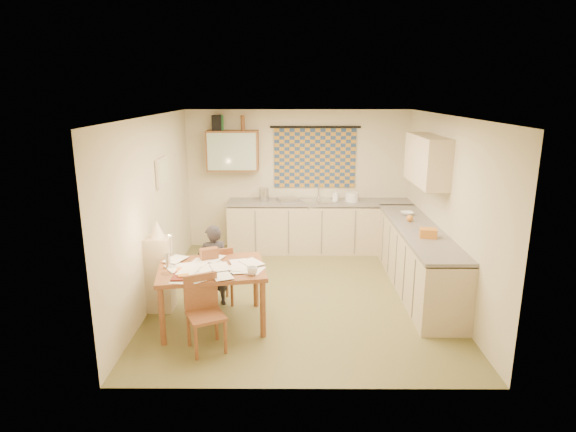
{
  "coord_description": "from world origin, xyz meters",
  "views": [
    {
      "loc": [
        -0.14,
        -6.36,
        2.82
      ],
      "look_at": [
        -0.17,
        0.2,
        1.1
      ],
      "focal_mm": 30.0,
      "sensor_mm": 36.0,
      "label": 1
    }
  ],
  "objects_px": {
    "counter_back": "(321,227)",
    "person": "(214,266)",
    "dining_table": "(213,296)",
    "stove": "(440,291)",
    "chair_far": "(218,286)",
    "shelf_stand": "(160,274)",
    "counter_right": "(417,259)"
  },
  "relations": [
    {
      "from": "counter_back",
      "to": "dining_table",
      "type": "height_order",
      "value": "counter_back"
    },
    {
      "from": "chair_far",
      "to": "person",
      "type": "bearing_deg",
      "value": 25.72
    },
    {
      "from": "stove",
      "to": "chair_far",
      "type": "relative_size",
      "value": 1.06
    },
    {
      "from": "dining_table",
      "to": "chair_far",
      "type": "distance_m",
      "value": 0.6
    },
    {
      "from": "chair_far",
      "to": "counter_right",
      "type": "bearing_deg",
      "value": 171.48
    },
    {
      "from": "stove",
      "to": "shelf_stand",
      "type": "height_order",
      "value": "shelf_stand"
    },
    {
      "from": "counter_back",
      "to": "person",
      "type": "distance_m",
      "value": 2.78
    },
    {
      "from": "counter_right",
      "to": "shelf_stand",
      "type": "bearing_deg",
      "value": -168.49
    },
    {
      "from": "stove",
      "to": "shelf_stand",
      "type": "distance_m",
      "value": 3.56
    },
    {
      "from": "dining_table",
      "to": "person",
      "type": "bearing_deg",
      "value": 87.24
    },
    {
      "from": "counter_back",
      "to": "stove",
      "type": "relative_size",
      "value": 3.73
    },
    {
      "from": "person",
      "to": "shelf_stand",
      "type": "xyz_separation_m",
      "value": [
        -0.68,
        -0.14,
        -0.06
      ]
    },
    {
      "from": "stove",
      "to": "dining_table",
      "type": "distance_m",
      "value": 2.79
    },
    {
      "from": "shelf_stand",
      "to": "person",
      "type": "bearing_deg",
      "value": 11.87
    },
    {
      "from": "person",
      "to": "stove",
      "type": "bearing_deg",
      "value": 150.63
    },
    {
      "from": "stove",
      "to": "shelf_stand",
      "type": "xyz_separation_m",
      "value": [
        -3.54,
        0.39,
        0.06
      ]
    },
    {
      "from": "counter_back",
      "to": "person",
      "type": "xyz_separation_m",
      "value": [
        -1.57,
        -2.3,
        0.11
      ]
    },
    {
      "from": "counter_back",
      "to": "chair_far",
      "type": "relative_size",
      "value": 3.97
    },
    {
      "from": "counter_right",
      "to": "dining_table",
      "type": "relative_size",
      "value": 2.09
    },
    {
      "from": "shelf_stand",
      "to": "chair_far",
      "type": "bearing_deg",
      "value": 14.18
    },
    {
      "from": "counter_right",
      "to": "shelf_stand",
      "type": "height_order",
      "value": "shelf_stand"
    },
    {
      "from": "dining_table",
      "to": "counter_back",
      "type": "bearing_deg",
      "value": 52.59
    },
    {
      "from": "chair_far",
      "to": "person",
      "type": "relative_size",
      "value": 0.74
    },
    {
      "from": "counter_right",
      "to": "dining_table",
      "type": "xyz_separation_m",
      "value": [
        -2.79,
        -1.13,
        -0.07
      ]
    },
    {
      "from": "dining_table",
      "to": "counter_right",
      "type": "bearing_deg",
      "value": 12.43
    },
    {
      "from": "stove",
      "to": "dining_table",
      "type": "bearing_deg",
      "value": -179.54
    },
    {
      "from": "dining_table",
      "to": "shelf_stand",
      "type": "xyz_separation_m",
      "value": [
        -0.75,
        0.41,
        0.12
      ]
    },
    {
      "from": "shelf_stand",
      "to": "counter_back",
      "type": "bearing_deg",
      "value": 47.32
    },
    {
      "from": "person",
      "to": "shelf_stand",
      "type": "relative_size",
      "value": 1.12
    },
    {
      "from": "person",
      "to": "counter_back",
      "type": "bearing_deg",
      "value": -143.22
    },
    {
      "from": "chair_far",
      "to": "shelf_stand",
      "type": "bearing_deg",
      "value": -5.16
    },
    {
      "from": "chair_far",
      "to": "person",
      "type": "xyz_separation_m",
      "value": [
        -0.04,
        -0.04,
        0.3
      ]
    }
  ]
}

